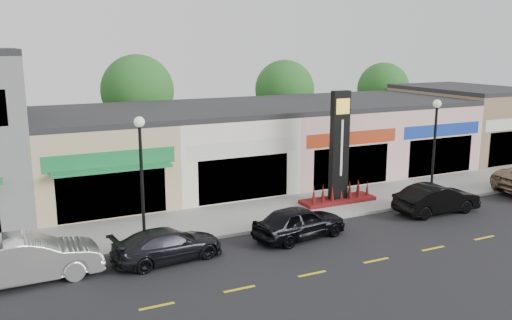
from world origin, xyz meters
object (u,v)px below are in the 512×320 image
at_px(car_white_van, 28,259).
at_px(car_black_conv, 437,199).
at_px(lamp_east_near, 435,139).
at_px(car_dark_sedan, 168,245).
at_px(lamp_west_near, 141,168).
at_px(car_black_sedan, 299,222).
at_px(pylon_sign, 339,163).

bearing_deg(car_white_van, car_black_conv, -92.20).
relative_size(lamp_east_near, car_dark_sedan, 1.22).
xyz_separation_m(lamp_west_near, car_dark_sedan, (0.48, -1.85, -2.82)).
distance_m(lamp_east_near, car_white_van, 20.89).
bearing_deg(car_white_van, lamp_west_near, -73.22).
xyz_separation_m(lamp_east_near, car_white_van, (-20.67, -1.55, -2.62)).
relative_size(lamp_west_near, car_white_van, 1.05).
bearing_deg(car_black_sedan, car_dark_sedan, 80.44).
bearing_deg(lamp_east_near, car_white_van, -175.71).
relative_size(pylon_sign, car_black_conv, 1.32).
bearing_deg(pylon_sign, car_dark_sedan, -161.39).
height_order(car_black_sedan, car_black_conv, car_black_conv).
distance_m(car_dark_sedan, car_black_sedan, 6.03).
distance_m(lamp_west_near, car_white_van, 5.57).
bearing_deg(car_dark_sedan, car_black_conv, -95.83).
bearing_deg(car_black_conv, pylon_sign, 48.14).
distance_m(lamp_west_near, car_dark_sedan, 3.41).
height_order(lamp_west_near, car_white_van, lamp_west_near).
relative_size(lamp_east_near, car_black_conv, 1.20).
xyz_separation_m(pylon_sign, car_dark_sedan, (-10.52, -3.54, -1.62)).
relative_size(lamp_west_near, pylon_sign, 0.91).
bearing_deg(lamp_east_near, car_black_sedan, -168.53).
xyz_separation_m(lamp_east_near, car_black_sedan, (-9.49, -1.93, -2.73)).
distance_m(pylon_sign, car_white_van, 16.06).
height_order(lamp_east_near, car_black_sedan, lamp_east_near).
bearing_deg(pylon_sign, car_white_van, -168.29).
distance_m(lamp_west_near, car_black_sedan, 7.32).
height_order(lamp_west_near, car_black_conv, lamp_west_near).
xyz_separation_m(pylon_sign, car_black_sedan, (-4.49, -3.62, -1.53)).
relative_size(pylon_sign, car_black_sedan, 1.37).
bearing_deg(car_black_conv, car_dark_sedan, 91.42).
height_order(lamp_west_near, car_black_sedan, lamp_west_near).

